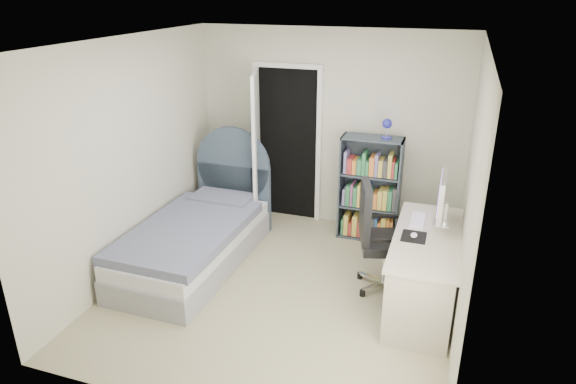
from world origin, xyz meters
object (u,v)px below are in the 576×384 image
(floor_lamp, at_px, (255,175))
(desk, at_px, (424,267))
(nightstand, at_px, (221,189))
(bookcase, at_px, (371,194))
(office_chair, at_px, (378,233))
(bed, at_px, (198,237))

(floor_lamp, bearing_deg, desk, -31.67)
(nightstand, height_order, desk, desk)
(bookcase, distance_m, office_chair, 1.17)
(bookcase, height_order, desk, bookcase)
(bed, bearing_deg, desk, -1.76)
(floor_lamp, distance_m, desk, 2.77)
(nightstand, relative_size, floor_lamp, 0.40)
(desk, bearing_deg, bookcase, 120.71)
(nightstand, height_order, office_chair, office_chair)
(nightstand, relative_size, office_chair, 0.50)
(desk, bearing_deg, nightstand, 154.81)
(bed, height_order, floor_lamp, floor_lamp)
(nightstand, xyz_separation_m, desk, (2.81, -1.32, 0.03))
(floor_lamp, height_order, bookcase, bookcase)
(nightstand, height_order, floor_lamp, floor_lamp)
(floor_lamp, xyz_separation_m, bookcase, (1.59, -0.17, -0.00))
(bed, bearing_deg, floor_lamp, 83.76)
(desk, relative_size, office_chair, 1.34)
(bed, distance_m, nightstand, 1.28)
(floor_lamp, height_order, office_chair, floor_lamp)
(nightstand, bearing_deg, bookcase, -0.90)
(floor_lamp, bearing_deg, bookcase, -5.94)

